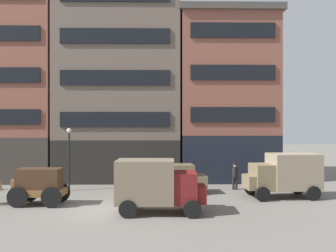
% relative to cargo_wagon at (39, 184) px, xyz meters
% --- Properties ---
extents(ground_plane, '(120.00, 120.00, 0.00)m').
position_rel_cargo_wagon_xyz_m(ground_plane, '(3.69, -0.98, -1.15)').
color(ground_plane, slate).
extents(building_far_left, '(7.02, 6.17, 15.98)m').
position_rel_cargo_wagon_xyz_m(building_far_left, '(-4.87, 9.26, 6.89)').
color(building_far_left, '#38332D').
rests_on(building_far_left, ground_plane).
extents(building_center_left, '(9.96, 6.17, 15.83)m').
position_rel_cargo_wagon_xyz_m(building_center_left, '(3.27, 9.26, 6.81)').
color(building_center_left, black).
rests_on(building_center_left, ground_plane).
extents(building_center_right, '(7.86, 6.17, 13.27)m').
position_rel_cargo_wagon_xyz_m(building_center_right, '(11.83, 9.26, 5.53)').
color(building_center_right, black).
rests_on(building_center_right, ground_plane).
extents(cargo_wagon, '(2.96, 1.62, 1.98)m').
position_rel_cargo_wagon_xyz_m(cargo_wagon, '(0.00, 0.00, 0.00)').
color(cargo_wagon, brown).
rests_on(cargo_wagon, ground_plane).
extents(delivery_truck_near, '(4.39, 2.21, 2.62)m').
position_rel_cargo_wagon_xyz_m(delivery_truck_near, '(6.46, -1.86, 0.28)').
color(delivery_truck_near, maroon).
rests_on(delivery_truck_near, ground_plane).
extents(delivery_truck_far, '(4.48, 2.44, 2.62)m').
position_rel_cargo_wagon_xyz_m(delivery_truck_far, '(13.95, 1.71, 0.28)').
color(delivery_truck_far, '#7A6B4C').
rests_on(delivery_truck_far, ground_plane).
extents(sedan_light, '(3.85, 2.18, 1.83)m').
position_rel_cargo_wagon_xyz_m(sedan_light, '(7.63, 3.15, -0.23)').
color(sedan_light, '#7A6B4C').
rests_on(sedan_light, ground_plane).
extents(pedestrian_officer, '(0.51, 0.51, 1.79)m').
position_rel_cargo_wagon_xyz_m(pedestrian_officer, '(11.57, 4.35, -0.17)').
color(pedestrian_officer, black).
rests_on(pedestrian_officer, ground_plane).
extents(streetlamp_curbside, '(0.32, 0.32, 4.12)m').
position_rel_cargo_wagon_xyz_m(streetlamp_curbside, '(0.54, 4.17, 1.52)').
color(streetlamp_curbside, black).
rests_on(streetlamp_curbside, ground_plane).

